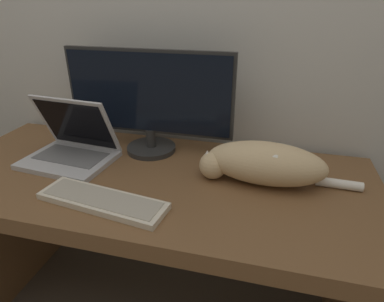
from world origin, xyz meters
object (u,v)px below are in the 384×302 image
object	(u,v)px
monitor	(149,100)
external_keyboard	(102,201)
laptop	(71,148)
cat	(263,163)

from	to	relation	value
monitor	external_keyboard	xyz separation A→B (m)	(-0.01, -0.40, -0.21)
monitor	laptop	size ratio (longest dim) A/B	1.94
cat	laptop	bearing A→B (deg)	-176.60
cat	monitor	bearing A→B (deg)	164.76
laptop	monitor	bearing A→B (deg)	36.12
monitor	laptop	xyz separation A→B (m)	(-0.27, -0.16, -0.17)
external_keyboard	cat	size ratio (longest dim) A/B	0.79
monitor	cat	distance (m)	0.50
external_keyboard	laptop	bearing A→B (deg)	144.82
laptop	external_keyboard	xyz separation A→B (m)	(0.26, -0.24, -0.04)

